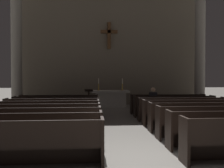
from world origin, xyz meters
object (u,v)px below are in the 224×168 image
at_px(pew_left_row_1, 8,144).
at_px(pew_left_row_8, 59,105).
at_px(pew_left_row_7, 56,107).
at_px(lone_worshipper, 153,101).
at_px(column_left_third, 17,44).
at_px(candlestick_right, 122,86).
at_px(pew_right_row_6, 182,109).
at_px(pew_left_row_5, 48,114).
at_px(pew_left_row_6, 52,110).
at_px(pew_right_row_3, 220,122).
at_px(pew_right_row_8, 167,104).
at_px(altar, 110,98).
at_px(pew_left_row_2, 23,132).
at_px(pew_left_row_4, 42,118).
at_px(pew_right_row_5, 192,112).
at_px(candlestick_left, 99,87).
at_px(pew_right_row_7, 174,106).
at_px(lectern, 89,100).
at_px(pew_right_row_4, 204,116).
at_px(pew_left_row_3, 34,124).
at_px(column_right_third, 200,46).

relative_size(pew_left_row_1, pew_left_row_8, 1.00).
distance_m(pew_left_row_7, lone_worshipper, 4.24).
height_order(column_left_third, candlestick_right, column_left_third).
distance_m(pew_left_row_1, pew_right_row_6, 7.19).
distance_m(pew_left_row_5, pew_left_row_6, 0.99).
xyz_separation_m(pew_right_row_3, candlestick_right, (-1.90, 7.64, 0.76)).
distance_m(pew_right_row_8, altar, 3.74).
height_order(pew_left_row_2, pew_left_row_5, same).
xyz_separation_m(candlestick_right, lone_worshipper, (0.93, -3.64, -0.54)).
height_order(pew_left_row_4, pew_right_row_3, same).
bearing_deg(pew_left_row_1, pew_left_row_7, 90.00).
relative_size(pew_left_row_6, pew_right_row_5, 1.00).
bearing_deg(candlestick_left, pew_right_row_8, -39.08).
distance_m(pew_right_row_7, column_left_third, 9.16).
height_order(pew_left_row_7, altar, altar).
relative_size(candlestick_left, lectern, 0.61).
bearing_deg(pew_left_row_4, pew_left_row_5, 90.00).
relative_size(pew_right_row_4, candlestick_right, 5.13).
bearing_deg(pew_right_row_6, pew_left_row_3, -150.24).
distance_m(pew_left_row_1, pew_right_row_3, 5.57).
distance_m(pew_right_row_3, pew_right_row_5, 1.98).
bearing_deg(pew_right_row_6, pew_left_row_1, -136.38).
height_order(pew_left_row_1, pew_left_row_6, same).
bearing_deg(pew_right_row_7, candlestick_right, 117.38).
height_order(pew_left_row_3, pew_right_row_6, same).
bearing_deg(pew_right_row_8, candlestick_left, 140.92).
xyz_separation_m(pew_left_row_1, column_right_third, (7.89, 9.37, 3.15)).
relative_size(pew_left_row_4, pew_right_row_5, 1.00).
relative_size(pew_left_row_2, altar, 1.65).
distance_m(pew_right_row_3, pew_right_row_6, 2.98).
bearing_deg(lone_worshipper, pew_right_row_5, -64.43).
bearing_deg(pew_left_row_3, column_right_third, 43.13).
bearing_deg(pew_left_row_3, column_left_third, 109.95).
bearing_deg(pew_left_row_4, pew_right_row_4, 0.00).
relative_size(pew_right_row_5, lectern, 3.14).
bearing_deg(pew_left_row_7, candlestick_left, 62.62).
bearing_deg(pew_left_row_6, pew_left_row_3, -90.00).
distance_m(pew_right_row_4, column_right_third, 7.62).
bearing_deg(candlestick_right, pew_left_row_4, -116.41).
xyz_separation_m(pew_left_row_3, lone_worshipper, (4.24, 4.01, 0.22)).
height_order(pew_left_row_7, pew_right_row_5, same).
xyz_separation_m(pew_left_row_5, pew_right_row_4, (5.20, -0.99, 0.00)).
xyz_separation_m(pew_left_row_5, pew_right_row_7, (5.20, 1.98, 0.00)).
distance_m(pew_left_row_1, pew_left_row_8, 6.94).
relative_size(pew_right_row_7, column_right_third, 0.49).
height_order(lectern, lone_worshipper, lone_worshipper).
distance_m(pew_right_row_5, pew_right_row_8, 2.98).
distance_m(pew_left_row_8, column_right_third, 8.83).
bearing_deg(candlestick_right, candlestick_left, 180.00).
bearing_deg(candlestick_left, pew_left_row_7, -117.38).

